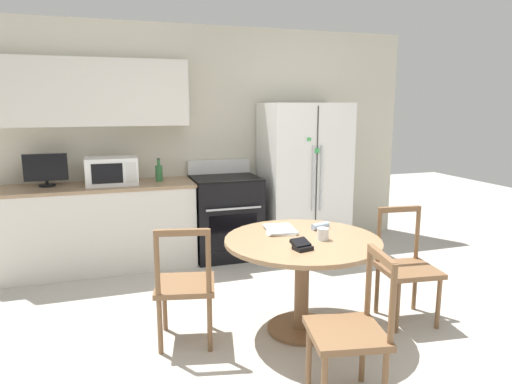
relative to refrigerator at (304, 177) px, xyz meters
The scene contains 16 objects.
ground_plane 2.66m from the refrigerator, 117.07° to the right, with size 14.00×14.00×0.00m, color #B2ADA3.
back_wall 1.60m from the refrigerator, 166.16° to the left, with size 5.20×0.44×2.60m.
kitchen_counter 2.38m from the refrigerator, behind, with size 2.03×0.64×0.90m.
refrigerator is the anchor object (origin of this frame).
oven_range 1.03m from the refrigerator, behind, with size 0.74×0.68×1.08m.
microwave 2.17m from the refrigerator, behind, with size 0.52×0.37×0.28m.
countertop_tv 2.81m from the refrigerator, behind, with size 0.42×0.16×0.33m.
counter_bottle 1.68m from the refrigerator, behind, with size 0.08×0.08×0.25m.
dining_table 2.09m from the refrigerator, 114.37° to the right, with size 1.17×1.17×0.73m.
dining_chair_right 2.02m from the refrigerator, 89.49° to the right, with size 0.47×0.47×0.90m.
dining_chair_near 2.95m from the refrigerator, 108.72° to the right, with size 0.49×0.49×0.90m.
dining_chair_left 2.53m from the refrigerator, 134.00° to the right, with size 0.50×0.50×0.90m.
candle_glass 2.09m from the refrigerator, 110.31° to the right, with size 0.09×0.09×0.09m.
folded_napkin 1.80m from the refrigerator, 109.94° to the right, with size 0.16×0.09×0.05m.
wallet 2.33m from the refrigerator, 114.55° to the right, with size 0.14×0.15×0.07m.
mail_stack 1.89m from the refrigerator, 119.83° to the right, with size 0.29×0.35×0.02m.
Camera 1 is at (-1.08, -2.65, 1.72)m, focal length 32.00 mm.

